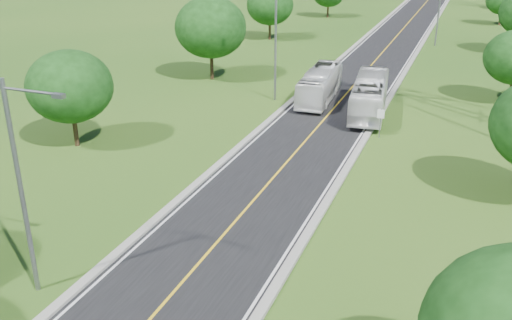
{
  "coord_description": "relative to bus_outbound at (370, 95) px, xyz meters",
  "views": [
    {
      "loc": [
        11.37,
        -4.94,
        15.63
      ],
      "look_at": [
        0.38,
        23.48,
        3.0
      ],
      "focal_mm": 40.0,
      "sensor_mm": 36.0,
      "label": 1
    }
  ],
  "objects": [
    {
      "name": "tree_ld",
      "position": [
        -20.2,
        29.98,
        3.28
      ],
      "size": [
        6.72,
        6.72,
        7.82
      ],
      "color": "black",
      "rests_on": "ground"
    },
    {
      "name": "bus_inbound",
      "position": [
        -5.17,
        2.43,
        -0.13
      ],
      "size": [
        3.2,
        10.79,
        2.97
      ],
      "primitive_type": "imported",
      "rotation": [
        0.0,
        0.0,
        0.07
      ],
      "color": "white",
      "rests_on": "road"
    },
    {
      "name": "tree_lb",
      "position": [
        -19.2,
        -16.02,
        2.97
      ],
      "size": [
        6.3,
        6.3,
        7.33
      ],
      "color": "black",
      "rests_on": "ground"
    },
    {
      "name": "streetlight_mid_left",
      "position": [
        -9.2,
        0.98,
        4.27
      ],
      "size": [
        5.9,
        0.25,
        10.0
      ],
      "color": "slate",
      "rests_on": "ground"
    },
    {
      "name": "bus_outbound",
      "position": [
        0.0,
        0.0,
        0.0
      ],
      "size": [
        4.04,
        11.8,
        3.22
      ],
      "primitive_type": "imported",
      "rotation": [
        0.0,
        0.0,
        3.26
      ],
      "color": "white",
      "rests_on": "road"
    },
    {
      "name": "curb_right",
      "position": [
        1.05,
        21.98,
        -1.56
      ],
      "size": [
        0.5,
        150.0,
        0.22
      ],
      "primitive_type": "cube",
      "color": "gray",
      "rests_on": "ground"
    },
    {
      "name": "tree_re",
      "position": [
        11.3,
        55.98,
        2.35
      ],
      "size": [
        5.46,
        5.46,
        6.35
      ],
      "color": "black",
      "rests_on": "ground"
    },
    {
      "name": "ground",
      "position": [
        -3.2,
        15.98,
        -1.67
      ],
      "size": [
        260.0,
        260.0,
        0.0
      ],
      "primitive_type": "plane",
      "color": "#224B15",
      "rests_on": "ground"
    },
    {
      "name": "speed_limit_sign",
      "position": [
        2.0,
        -6.03,
        -0.07
      ],
      "size": [
        0.55,
        0.09,
        2.4
      ],
      "color": "slate",
      "rests_on": "ground"
    },
    {
      "name": "tree_lc",
      "position": [
        -18.2,
        5.98,
        3.9
      ],
      "size": [
        7.56,
        7.56,
        8.79
      ],
      "color": "black",
      "rests_on": "ground"
    },
    {
      "name": "road",
      "position": [
        -3.2,
        21.98,
        -1.64
      ],
      "size": [
        8.0,
        150.0,
        0.06
      ],
      "primitive_type": "cube",
      "color": "black",
      "rests_on": "ground"
    },
    {
      "name": "streetlight_far_right",
      "position": [
        2.8,
        33.98,
        4.27
      ],
      "size": [
        5.9,
        0.25,
        10.0
      ],
      "color": "slate",
      "rests_on": "ground"
    },
    {
      "name": "curb_left",
      "position": [
        -7.45,
        21.98,
        -1.56
      ],
      "size": [
        0.5,
        150.0,
        0.22
      ],
      "primitive_type": "cube",
      "color": "gray",
      "rests_on": "ground"
    },
    {
      "name": "streetlight_near_left",
      "position": [
        -9.2,
        -32.02,
        4.27
      ],
      "size": [
        5.9,
        0.25,
        10.0
      ],
      "color": "slate",
      "rests_on": "ground"
    }
  ]
}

